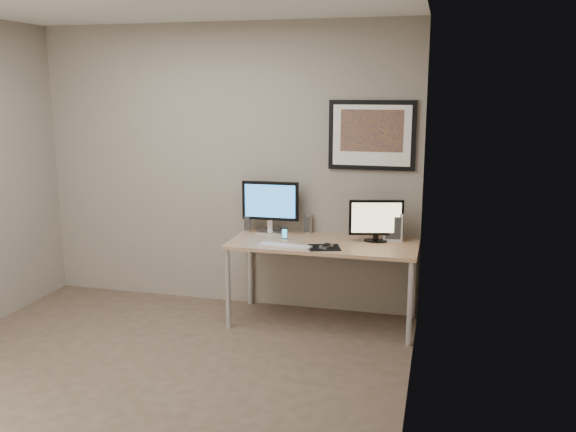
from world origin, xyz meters
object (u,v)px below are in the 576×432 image
at_px(desk, 323,250).
at_px(monitor_large, 270,205).
at_px(framed_art, 372,135).
at_px(keyboard, 285,246).
at_px(speaker_right, 308,223).
at_px(fan_unit, 393,226).
at_px(phone_dock, 285,234).
at_px(speaker_left, 248,222).
at_px(monitor_tv, 376,220).

relative_size(desk, monitor_large, 3.08).
height_order(framed_art, keyboard, framed_art).
distance_m(speaker_right, fan_unit, 0.77).
height_order(speaker_right, phone_dock, speaker_right).
bearing_deg(speaker_right, monitor_large, -158.90).
relative_size(framed_art, monitor_large, 1.45).
xyz_separation_m(desk, framed_art, (0.35, 0.33, 0.96)).
bearing_deg(fan_unit, phone_dock, -172.35).
relative_size(speaker_right, phone_dock, 1.51).
bearing_deg(monitor_large, phone_dock, -53.65).
relative_size(monitor_large, speaker_left, 3.11).
height_order(monitor_large, monitor_tv, monitor_large).
height_order(speaker_right, keyboard, speaker_right).
xyz_separation_m(phone_dock, fan_unit, (0.90, 0.24, 0.07)).
bearing_deg(monitor_tv, monitor_large, 160.93).
xyz_separation_m(monitor_tv, phone_dock, (-0.76, -0.16, -0.14)).
distance_m(monitor_tv, keyboard, 0.81).
relative_size(monitor_large, phone_dock, 4.49).
bearing_deg(phone_dock, monitor_tv, -6.09).
distance_m(monitor_large, speaker_left, 0.28).
bearing_deg(monitor_tv, speaker_right, 150.37).
height_order(monitor_tv, speaker_right, monitor_tv).
xyz_separation_m(phone_dock, keyboard, (0.05, -0.19, -0.05)).
bearing_deg(fan_unit, speaker_left, 171.68).
bearing_deg(desk, keyboard, -141.76).
relative_size(speaker_left, keyboard, 0.37).
bearing_deg(monitor_large, speaker_left, 174.41).
bearing_deg(phone_dock, keyboard, -92.02).
xyz_separation_m(desk, speaker_left, (-0.75, 0.23, 0.15)).
bearing_deg(keyboard, phone_dock, 113.43).
relative_size(keyboard, fan_unit, 1.83).
height_order(monitor_tv, speaker_left, monitor_tv).
distance_m(speaker_left, speaker_right, 0.56).
distance_m(keyboard, fan_unit, 0.96).
bearing_deg(phone_dock, speaker_left, 130.01).
bearing_deg(keyboard, desk, 45.95).
distance_m(speaker_right, phone_dock, 0.37).
bearing_deg(desk, speaker_right, 123.18).
relative_size(desk, framed_art, 2.13).
xyz_separation_m(monitor_large, phone_dock, (0.20, -0.25, -0.20)).
xyz_separation_m(speaker_right, keyboard, (-0.08, -0.53, -0.08)).
relative_size(framed_art, speaker_right, 4.30).
bearing_deg(keyboard, framed_art, 48.94).
bearing_deg(phone_dock, monitor_large, 110.52).
xyz_separation_m(framed_art, speaker_right, (-0.55, -0.03, -0.80)).
bearing_deg(framed_art, monitor_tv, -68.91).
distance_m(monitor_large, phone_dock, 0.38).
height_order(speaker_left, phone_dock, speaker_left).
bearing_deg(framed_art, desk, -136.54).
relative_size(monitor_tv, speaker_left, 2.74).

